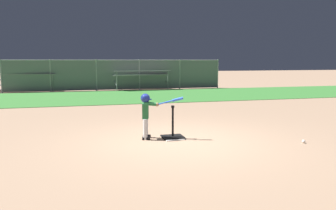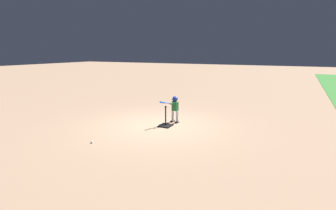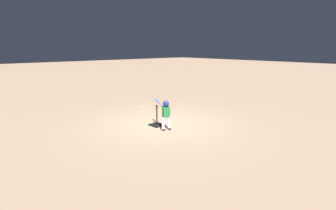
# 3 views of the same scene
# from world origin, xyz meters

# --- Properties ---
(ground_plane) EXTENTS (90.00, 90.00, 0.00)m
(ground_plane) POSITION_xyz_m (0.00, 0.00, 0.00)
(ground_plane) COLOR #93755B
(home_plate) EXTENTS (0.47, 0.47, 0.02)m
(home_plate) POSITION_xyz_m (-0.07, 0.28, 0.01)
(home_plate) COLOR white
(home_plate) RESTS_ON ground_plane
(batting_tee) EXTENTS (0.50, 0.45, 0.76)m
(batting_tee) POSITION_xyz_m (-0.06, 0.35, 0.09)
(batting_tee) COLOR black
(batting_tee) RESTS_ON ground_plane
(batter_child) EXTENTS (0.96, 0.41, 1.05)m
(batter_child) POSITION_xyz_m (-0.64, 0.43, 0.66)
(batter_child) COLOR silver
(batter_child) RESTS_ON ground_plane
(baseball) EXTENTS (0.07, 0.07, 0.07)m
(baseball) POSITION_xyz_m (2.60, -0.84, 0.04)
(baseball) COLOR white
(baseball) RESTS_ON ground_plane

